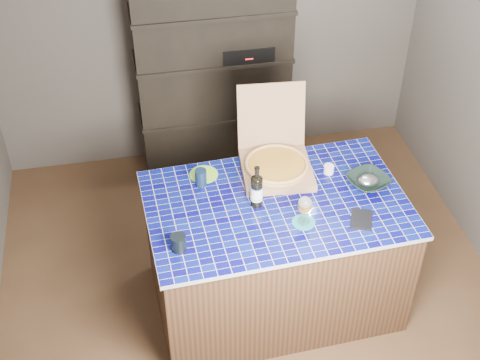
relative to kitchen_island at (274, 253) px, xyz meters
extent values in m
plane|color=#503722|center=(-0.14, 0.07, -0.44)|extent=(3.50, 3.50, 0.00)
plane|color=#46403D|center=(-0.14, 1.82, 0.81)|extent=(3.50, 0.00, 3.50)
cube|color=black|center=(-0.14, 1.60, 0.46)|extent=(1.20, 0.40, 1.80)
cube|color=black|center=(0.11, 1.55, 0.68)|extent=(0.40, 0.32, 0.12)
cube|color=#472D1C|center=(0.00, 0.00, -0.02)|extent=(1.62, 1.06, 0.85)
cube|color=#06054F|center=(0.00, 0.00, 0.43)|extent=(1.66, 1.10, 0.03)
cube|color=#9F7852|center=(0.07, 0.29, 0.47)|extent=(0.48, 0.48, 0.05)
cube|color=#9F7852|center=(0.09, 0.56, 0.71)|extent=(0.45, 0.14, 0.44)
cylinder|color=tan|center=(0.07, 0.29, 0.50)|extent=(0.41, 0.41, 0.01)
cylinder|color=maroon|center=(0.07, 0.29, 0.51)|extent=(0.36, 0.36, 0.01)
torus|color=tan|center=(0.07, 0.29, 0.52)|extent=(0.42, 0.42, 0.02)
cylinder|color=black|center=(-0.13, 0.01, 0.54)|extent=(0.07, 0.07, 0.20)
ellipsoid|color=black|center=(-0.13, 0.01, 0.64)|extent=(0.07, 0.07, 0.04)
cylinder|color=black|center=(-0.13, 0.01, 0.69)|extent=(0.03, 0.03, 0.08)
cylinder|color=white|center=(-0.13, 0.01, 0.53)|extent=(0.07, 0.07, 0.09)
cylinder|color=#3F85D7|center=(-0.13, 0.01, 0.50)|extent=(0.08, 0.08, 0.01)
cylinder|color=#3F85D7|center=(-0.13, 0.01, 0.58)|extent=(0.08, 0.08, 0.01)
cylinder|color=#18797E|center=(0.11, -0.21, 0.44)|extent=(0.14, 0.14, 0.01)
cylinder|color=white|center=(0.11, -0.21, 0.45)|extent=(0.08, 0.08, 0.01)
cylinder|color=white|center=(0.11, -0.21, 0.49)|extent=(0.01, 0.01, 0.08)
ellipsoid|color=white|center=(0.11, -0.21, 0.58)|extent=(0.09, 0.09, 0.12)
cylinder|color=orange|center=(0.11, -0.21, 0.57)|extent=(0.07, 0.07, 0.05)
cylinder|color=white|center=(0.11, -0.21, 0.60)|extent=(0.07, 0.07, 0.02)
cylinder|color=black|center=(-0.64, -0.28, 0.49)|extent=(0.09, 0.09, 0.10)
cube|color=black|center=(0.46, -0.25, 0.45)|extent=(0.18, 0.21, 0.01)
imported|color=black|center=(0.61, 0.05, 0.47)|extent=(0.33, 0.33, 0.06)
ellipsoid|color=#AFB1BA|center=(0.61, 0.05, 0.48)|extent=(0.13, 0.11, 0.06)
cylinder|color=white|center=(0.40, 0.22, 0.47)|extent=(0.07, 0.07, 0.06)
cylinder|color=black|center=(-0.43, 0.26, 0.50)|extent=(0.07, 0.07, 0.12)
cylinder|color=#80CB2B|center=(-0.40, 0.36, 0.44)|extent=(0.19, 0.19, 0.01)
camera|label=1|loc=(-0.82, -2.99, 3.17)|focal=50.00mm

